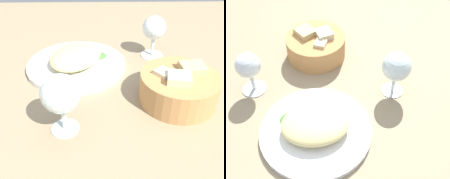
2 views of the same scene
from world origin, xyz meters
TOP-DOWN VIEW (x-y plane):
  - ground_plane at (0.00, 0.00)cm, footprint 140.00×140.00cm
  - plate at (-10.55, -8.01)cm, footprint 27.52×27.52cm
  - omelette at (-10.55, -8.01)cm, footprint 20.64×19.12cm
  - lettuce_garnish at (-14.49, -1.95)cm, footprint 4.98×4.98cm
  - bread_basket at (5.04, 17.11)cm, footprint 17.85×17.85cm
  - wine_glass_near at (14.38, -8.05)cm, footprint 7.67×7.67cm
  - wine_glass_far at (-17.05, 14.30)cm, footprint 6.71×6.71cm

SIDE VIEW (x-z plane):
  - ground_plane at x=0.00cm, z-range -2.00..0.00cm
  - plate at x=-10.55cm, z-range 0.00..1.40cm
  - lettuce_garnish at x=-14.49cm, z-range 1.40..2.61cm
  - omelette at x=-10.55cm, z-range 1.40..5.50cm
  - bread_basket at x=5.04cm, z-range -0.58..8.07cm
  - wine_glass_far at x=-17.05cm, z-range 2.04..14.39cm
  - wine_glass_near at x=14.38cm, z-range 2.22..15.19cm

